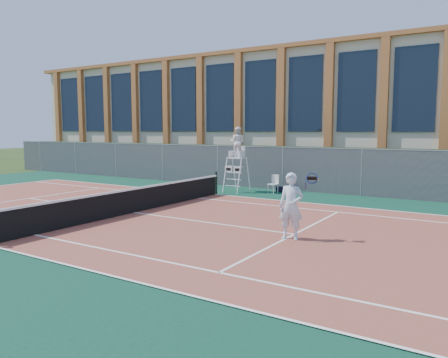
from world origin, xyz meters
The scene contains 12 objects.
ground centered at (0.00, 0.00, 0.00)m, with size 120.00×120.00×0.00m, color #233814.
apron centered at (0.00, 1.00, 0.01)m, with size 36.00×20.00×0.01m, color #0D3B28.
tennis_court centered at (0.00, 0.00, 0.02)m, with size 23.77×10.97×0.02m, color brown.
tennis_net centered at (0.00, 0.00, 0.54)m, with size 0.10×11.30×1.10m.
fence centered at (0.00, 8.80, 1.10)m, with size 40.00×0.06×2.20m, color #595E60, non-canonical shape.
hedge centered at (0.00, 10.00, 1.10)m, with size 40.00×1.40×2.20m, color black.
building centered at (0.00, 17.95, 4.15)m, with size 45.00×10.60×8.22m.
umpire_chair centered at (0.32, 7.04, 2.39)m, with size 0.91×1.41×3.28m.
plastic_chair centered at (2.13, 7.54, 0.54)m, with size 0.49×0.49×0.90m.
sports_bag_near centered at (2.72, 8.31, 0.16)m, with size 0.71×0.28×0.30m, color black.
sports_bag_far centered at (2.40, 8.02, 0.15)m, with size 0.68×0.30×0.27m, color black.
tennis_player centered at (6.54, -0.61, 0.97)m, with size 1.07×0.74×1.88m.
Camera 1 is at (11.31, -11.75, 3.07)m, focal length 35.00 mm.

